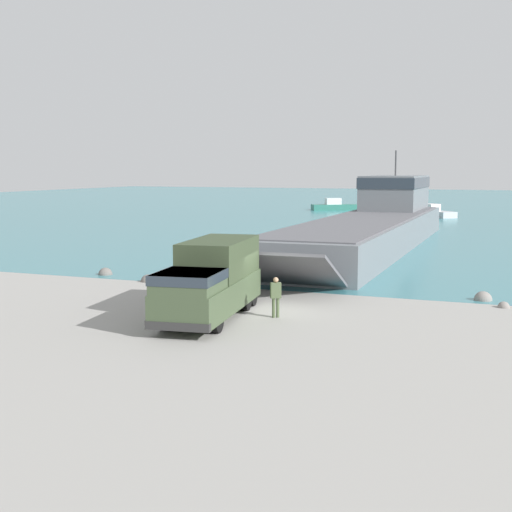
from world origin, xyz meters
name	(u,v)px	position (x,y,z in m)	size (l,w,h in m)	color
ground_plane	(272,310)	(0.00, 0.00, 0.00)	(240.00, 240.00, 0.00)	gray
water_surface	(468,206)	(0.00, 94.91, 0.00)	(240.00, 180.00, 0.01)	teal
landing_craft	(374,221)	(-1.68, 29.07, 1.97)	(8.00, 43.64, 8.00)	slate
military_truck	(211,280)	(-1.85, -2.51, 1.62)	(3.61, 8.48, 3.23)	#3D4C33
soldier_on_ramp	(276,294)	(0.73, -1.53, 1.01)	(0.50, 0.44, 1.74)	#475638
moored_boat_a	(336,206)	(-17.43, 74.88, 0.60)	(7.56, 5.62, 1.80)	#2D7060
moored_boat_b	(433,212)	(-1.78, 65.35, 0.55)	(6.51, 6.64, 1.66)	#B7BABF
shoreline_rock_a	(483,300)	(8.69, 5.90, 0.00)	(0.88, 0.88, 0.88)	gray
shoreline_rock_b	(105,275)	(-12.95, 6.24, 0.00)	(0.85, 0.85, 0.85)	#66605B
shoreline_rock_c	(504,308)	(9.70, 4.37, 0.00)	(0.56, 0.56, 0.56)	gray
shoreline_rock_d	(148,282)	(-9.24, 4.88, 0.00)	(0.82, 0.82, 0.82)	#66605B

